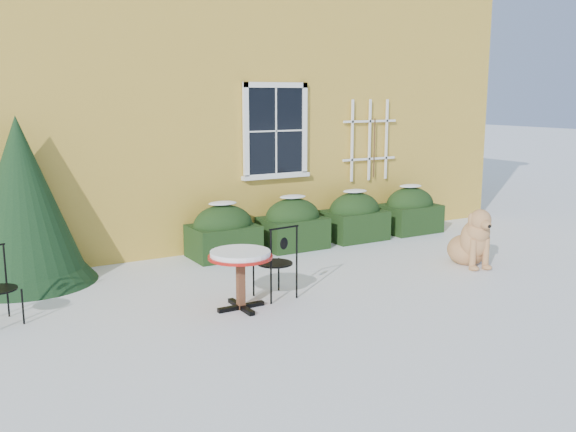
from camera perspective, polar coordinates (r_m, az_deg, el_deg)
ground at (r=8.43m, az=3.46°, el=-7.12°), size 80.00×80.00×0.00m
house at (r=14.39m, az=-12.48°, el=13.00°), size 12.40×8.40×6.40m
hedge_row at (r=11.27m, az=3.26°, el=-0.44°), size 4.95×0.80×0.91m
evergreen_shrub at (r=9.53m, az=-22.51°, el=-0.07°), size 1.91×1.91×2.31m
bistro_table at (r=7.78m, az=-4.26°, el=-3.99°), size 0.79×0.79×0.73m
patio_chair_near at (r=8.21m, az=-1.00°, el=-4.08°), size 0.47×0.46×0.96m
dog at (r=10.17m, az=16.06°, el=-2.22°), size 0.75×1.00×0.94m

